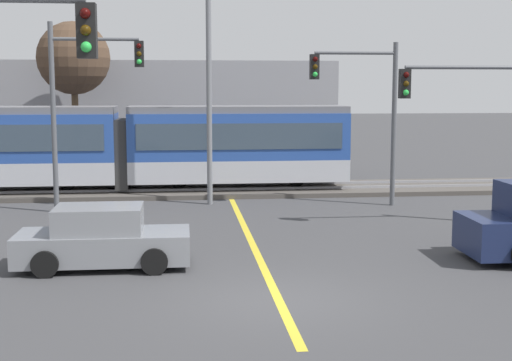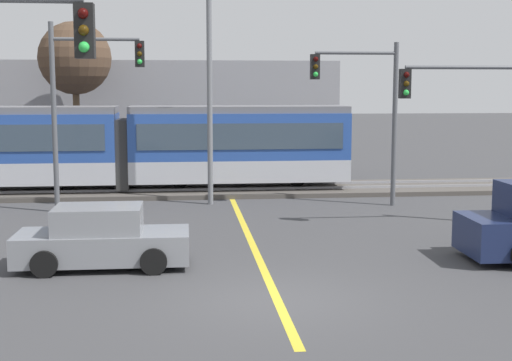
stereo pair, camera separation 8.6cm
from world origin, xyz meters
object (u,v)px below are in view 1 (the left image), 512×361
traffic_light_far_right (366,99)px  bare_tree_west (74,59)px  traffic_light_far_left (82,91)px  light_rail_tram (123,144)px  sedan_crossing (103,239)px  traffic_light_mid_right (482,110)px  street_lamp_centre (214,67)px

traffic_light_far_right → bare_tree_west: (-11.81, 9.71, 1.77)m
traffic_light_far_left → traffic_light_far_right: bearing=0.8°
light_rail_tram → sedan_crossing: size_ratio=4.40×
traffic_light_far_right → traffic_light_mid_right: (2.59, -4.17, -0.29)m
traffic_light_far_right → street_lamp_centre: (-5.50, 0.98, 1.16)m
light_rail_tram → traffic_light_mid_right: 14.38m
sedan_crossing → traffic_light_far_right: (8.71, 8.19, 3.26)m
traffic_light_far_left → light_rail_tram: bearing=76.2°
light_rail_tram → traffic_light_far_left: traffic_light_far_left is taller
traffic_light_far_right → street_lamp_centre: 5.71m
sedan_crossing → bare_tree_west: bare_tree_west is taller
light_rail_tram → street_lamp_centre: street_lamp_centre is taller
traffic_light_far_right → traffic_light_mid_right: size_ratio=1.07×
traffic_light_far_left → bare_tree_west: bearing=99.5°
traffic_light_far_right → bare_tree_west: bare_tree_west is taller
bare_tree_west → sedan_crossing: bearing=-80.2°
traffic_light_far_left → street_lamp_centre: (4.66, 1.12, 0.86)m
traffic_light_far_right → traffic_light_far_left: size_ratio=0.91×
street_lamp_centre → traffic_light_mid_right: bearing=-32.5°
traffic_light_mid_right → traffic_light_far_left: (-12.74, 4.03, 0.59)m
sedan_crossing → traffic_light_far_right: bearing=43.2°
traffic_light_far_left → bare_tree_west: 10.10m
traffic_light_far_right → traffic_light_mid_right: traffic_light_far_right is taller
light_rail_tram → bare_tree_west: 7.30m
light_rail_tram → sedan_crossing: 12.27m
light_rail_tram → traffic_light_far_left: bearing=-103.8°
sedan_crossing → traffic_light_mid_right: bearing=19.6°
light_rail_tram → street_lamp_centre: (3.64, -3.02, 3.07)m
street_lamp_centre → bare_tree_west: bearing=125.8°
traffic_light_mid_right → traffic_light_far_left: size_ratio=0.85×
sedan_crossing → light_rail_tram: bearing=92.0°
light_rail_tram → traffic_light_far_right: size_ratio=3.08×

